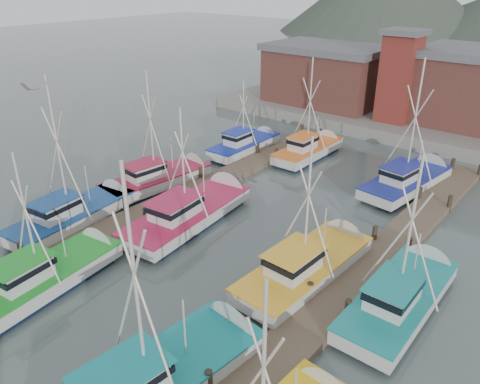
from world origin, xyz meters
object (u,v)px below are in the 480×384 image
Objects in this scene: lookout_tower at (399,76)px; boat_8 at (194,211)px; boat_4 at (52,273)px; boat_12 at (311,149)px.

lookout_tower reaches higher than boat_8.
lookout_tower is at bearing 77.50° from boat_4.
lookout_tower is at bearing 76.82° from boat_12.
boat_4 is 23.97m from boat_12.
lookout_tower is 0.94× the size of boat_12.
boat_4 is 1.00× the size of boat_12.
boat_12 is at bearing -102.73° from lookout_tower.
boat_12 is (0.29, 23.96, 0.00)m from boat_4.
boat_8 is 14.53m from boat_12.
lookout_tower is 12.35m from boat_12.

